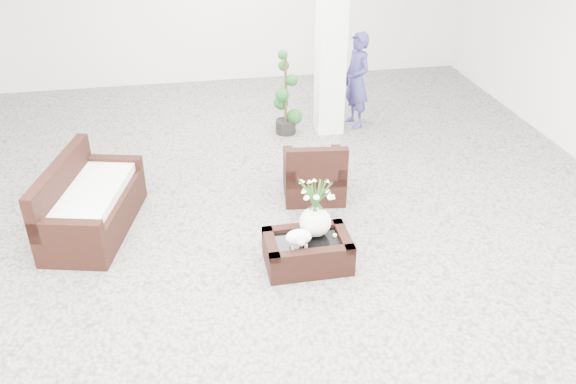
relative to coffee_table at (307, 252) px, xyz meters
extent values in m
plane|color=gray|center=(-0.11, 0.62, -0.16)|extent=(11.00, 11.00, 0.00)
cube|color=white|center=(1.09, 3.42, 1.59)|extent=(0.40, 0.40, 3.50)
cube|color=black|center=(0.00, 0.00, 0.00)|extent=(0.90, 0.60, 0.31)
ellipsoid|color=white|center=(-0.12, -0.10, 0.26)|extent=(0.28, 0.23, 0.21)
cylinder|color=white|center=(0.30, 0.02, 0.17)|extent=(0.04, 0.04, 0.03)
cube|color=black|center=(0.40, 1.45, 0.25)|extent=(0.84, 0.81, 0.80)
cube|color=black|center=(-2.30, 1.14, 0.27)|extent=(1.14, 1.76, 0.86)
imported|color=navy|center=(1.56, 3.55, 0.60)|extent=(0.49, 0.62, 1.51)
camera|label=1|loc=(-1.16, -5.04, 3.74)|focal=36.97mm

